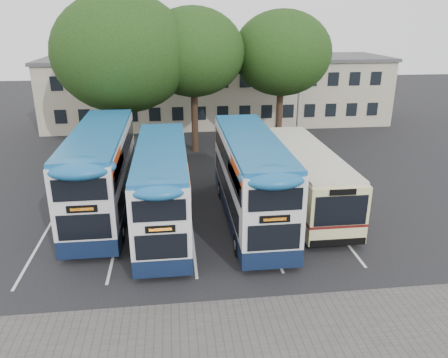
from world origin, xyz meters
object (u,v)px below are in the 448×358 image
object	(u,v)px
bus_dd_right	(251,175)
tree_right	(282,53)
lamp_post	(300,78)
bus_dd_mid	(162,184)
tree_left	(122,53)
bus_single	(304,173)
tree_mid	(193,52)
bus_dd_left	(102,168)

from	to	relation	value
bus_dd_right	tree_right	bearing A→B (deg)	70.83
lamp_post	bus_dd_mid	distance (m)	19.41
tree_left	bus_single	bearing A→B (deg)	-44.37
tree_left	tree_mid	world-z (taller)	tree_left
bus_dd_mid	bus_dd_right	world-z (taller)	bus_dd_right
tree_mid	bus_dd_left	distance (m)	12.88
bus_dd_right	tree_left	bearing A→B (deg)	120.92
lamp_post	tree_right	distance (m)	3.46
bus_dd_right	bus_dd_left	bearing A→B (deg)	166.36
tree_right	bus_dd_mid	world-z (taller)	tree_right
tree_mid	bus_dd_mid	bearing A→B (deg)	-100.01
bus_dd_left	bus_single	bearing A→B (deg)	-0.96
bus_dd_left	bus_single	distance (m)	10.72
lamp_post	tree_mid	distance (m)	9.55
tree_mid	tree_left	bearing A→B (deg)	-170.56
tree_right	bus_dd_right	distance (m)	15.04
tree_right	bus_dd_mid	distance (m)	17.22
bus_dd_left	tree_left	bearing A→B (deg)	87.19
lamp_post	bus_dd_mid	bearing A→B (deg)	-125.19
lamp_post	tree_right	size ratio (longest dim) A/B	0.88
tree_right	bus_dd_left	distance (m)	17.48
bus_dd_right	tree_mid	bearing A→B (deg)	99.45
tree_right	bus_dd_left	size ratio (longest dim) A/B	0.97
bus_dd_right	bus_single	xyz separation A→B (m)	(3.26, 1.63, -0.62)
tree_mid	bus_dd_mid	xyz separation A→B (m)	(-2.26, -12.79, -5.10)
lamp_post	tree_mid	bearing A→B (deg)	-161.76
lamp_post	bus_single	distance (m)	14.53
tree_left	tree_mid	size ratio (longest dim) A/B	1.09
bus_dd_mid	tree_mid	bearing A→B (deg)	79.99
bus_dd_left	tree_mid	bearing A→B (deg)	63.18
tree_left	bus_single	distance (m)	15.36
bus_dd_left	lamp_post	bearing A→B (deg)	43.66
bus_dd_mid	bus_single	size ratio (longest dim) A/B	0.93
tree_mid	tree_right	xyz separation A→B (m)	(6.75, 1.04, -0.20)
tree_right	bus_single	xyz separation A→B (m)	(-1.43, -11.85, -5.37)
tree_left	bus_dd_left	world-z (taller)	tree_left
tree_left	bus_dd_mid	size ratio (longest dim) A/B	1.16
bus_dd_left	bus_dd_mid	size ratio (longest dim) A/B	1.08
bus_dd_left	bus_single	xyz separation A→B (m)	(10.70, -0.18, -0.67)
lamp_post	tree_left	size ratio (longest dim) A/B	0.79
lamp_post	bus_dd_right	distance (m)	16.97
bus_single	bus_dd_left	bearing A→B (deg)	179.04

